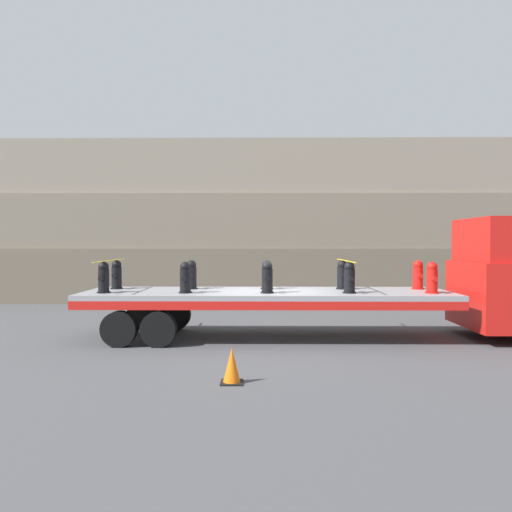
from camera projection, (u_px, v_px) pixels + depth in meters
name	position (u px, v px, depth m)	size (l,w,h in m)	color
ground_plane	(267.00, 338.00, 12.49)	(120.00, 120.00, 0.00)	#474749
rock_cliff	(265.00, 222.00, 20.86)	(60.00, 3.30, 6.49)	#665B4C
flatbed_trailer	(242.00, 300.00, 12.47)	(9.06, 2.53, 1.18)	gray
fire_hydrant_black_near_0	(104.00, 278.00, 11.95)	(0.33, 0.51, 0.75)	black
fire_hydrant_black_far_0	(117.00, 275.00, 13.02)	(0.33, 0.51, 0.75)	black
fire_hydrant_black_near_1	(185.00, 278.00, 11.93)	(0.33, 0.51, 0.75)	black
fire_hydrant_black_far_1	(192.00, 275.00, 13.00)	(0.33, 0.51, 0.75)	black
fire_hydrant_black_near_2	(267.00, 278.00, 11.91)	(0.33, 0.51, 0.75)	black
fire_hydrant_black_far_2	(267.00, 275.00, 12.98)	(0.33, 0.51, 0.75)	black
fire_hydrant_black_near_3	(349.00, 278.00, 11.89)	(0.33, 0.51, 0.75)	black
fire_hydrant_black_far_3	(342.00, 275.00, 12.96)	(0.33, 0.51, 0.75)	black
fire_hydrant_red_near_4	(432.00, 278.00, 11.87)	(0.33, 0.51, 0.75)	red
fire_hydrant_red_far_4	(418.00, 275.00, 12.94)	(0.33, 0.51, 0.75)	red
cargo_strap_rear	(110.00, 261.00, 12.48)	(0.05, 2.63, 0.01)	yellow
cargo_strap_middle	(346.00, 261.00, 12.42)	(0.05, 2.63, 0.01)	yellow
traffic_cone	(232.00, 366.00, 8.42)	(0.38, 0.38, 0.60)	black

